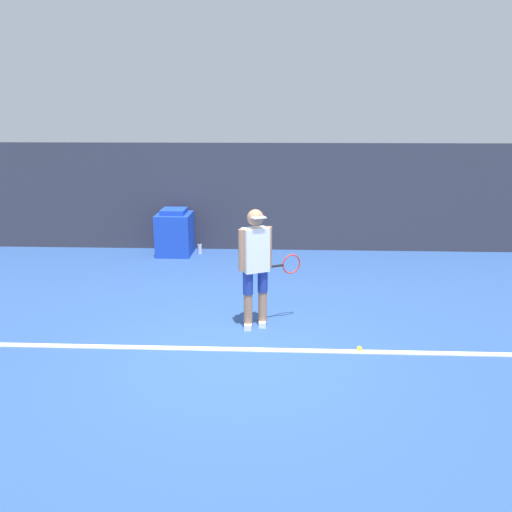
% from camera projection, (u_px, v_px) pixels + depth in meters
% --- Properties ---
extents(ground_plane, '(24.00, 24.00, 0.00)m').
position_uv_depth(ground_plane, '(240.00, 351.00, 6.24)').
color(ground_plane, '#2D5193').
extents(back_wall, '(24.00, 0.10, 2.30)m').
position_uv_depth(back_wall, '(257.00, 197.00, 10.75)').
color(back_wall, '#383842').
rests_on(back_wall, ground_plane).
extents(court_baseline, '(21.60, 0.10, 0.01)m').
position_uv_depth(court_baseline, '(240.00, 349.00, 6.26)').
color(court_baseline, white).
rests_on(court_baseline, ground_plane).
extents(tennis_player, '(0.84, 0.51, 1.66)m').
position_uv_depth(tennis_player, '(256.00, 263.00, 6.72)').
color(tennis_player, '#A37556').
rests_on(tennis_player, ground_plane).
extents(tennis_ball, '(0.07, 0.07, 0.07)m').
position_uv_depth(tennis_ball, '(359.00, 348.00, 6.22)').
color(tennis_ball, '#D1E533').
rests_on(tennis_ball, ground_plane).
extents(covered_chair, '(0.71, 0.79, 0.97)m').
position_uv_depth(covered_chair, '(175.00, 233.00, 10.53)').
color(covered_chair, blue).
rests_on(covered_chair, ground_plane).
extents(water_bottle, '(0.09, 0.09, 0.23)m').
position_uv_depth(water_bottle, '(200.00, 249.00, 10.66)').
color(water_bottle, white).
rests_on(water_bottle, ground_plane).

